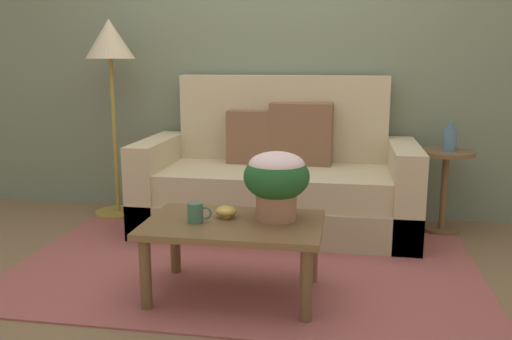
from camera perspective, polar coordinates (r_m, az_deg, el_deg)
ground_plane at (r=3.23m, az=-1.26°, el=-10.51°), size 14.00×14.00×0.00m
wall_back at (r=4.27m, az=2.03°, el=14.38°), size 6.40×0.12×2.84m
area_rug at (r=3.24m, az=-1.19°, el=-10.30°), size 2.71×1.64×0.01m
couch at (r=3.90m, az=2.29°, el=-1.36°), size 1.94×0.86×1.10m
coffee_table at (r=2.79m, az=-2.38°, el=-6.68°), size 0.90×0.59×0.40m
side_table at (r=4.03m, az=19.33°, el=-0.62°), size 0.38×0.38×0.59m
floor_lamp at (r=4.28m, az=-15.12°, el=11.40°), size 0.37×0.37×1.51m
potted_plant at (r=2.76m, az=2.18°, el=-0.83°), size 0.34×0.34×0.35m
coffee_mug at (r=2.76m, az=-6.35°, el=-4.49°), size 0.13×0.08×0.10m
snack_bowl at (r=2.83m, az=-3.18°, el=-4.38°), size 0.11×0.11×0.06m
table_vase at (r=3.99m, az=19.78°, el=3.11°), size 0.09×0.09×0.20m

